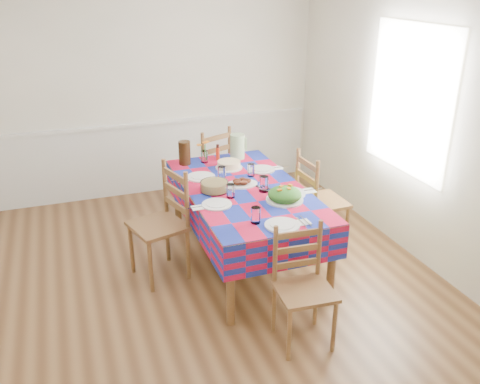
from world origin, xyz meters
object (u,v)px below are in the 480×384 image
(green_pitcher, at_px, (237,146))
(chair_far, at_px, (209,170))
(chair_left, at_px, (162,224))
(dining_table, at_px, (244,196))
(meat_platter, at_px, (242,183))
(chair_near, at_px, (303,288))
(chair_right, at_px, (318,202))
(tea_pitcher, at_px, (185,153))

(green_pitcher, height_order, chair_far, green_pitcher)
(chair_left, bearing_deg, chair_far, 130.92)
(dining_table, relative_size, chair_left, 1.88)
(meat_platter, height_order, green_pitcher, green_pitcher)
(dining_table, bearing_deg, chair_near, -89.86)
(dining_table, xyz_separation_m, chair_right, (0.78, -0.00, -0.18))
(dining_table, xyz_separation_m, chair_left, (-0.78, 0.01, -0.17))
(chair_near, bearing_deg, chair_right, 61.85)
(chair_near, relative_size, chair_left, 0.88)
(green_pitcher, relative_size, chair_left, 0.25)
(tea_pitcher, relative_size, chair_right, 0.24)
(chair_left, height_order, chair_right, chair_left)
(meat_platter, distance_m, chair_near, 1.36)
(chair_near, bearing_deg, chair_left, 126.04)
(chair_far, bearing_deg, chair_right, 99.67)
(tea_pitcher, height_order, chair_left, chair_left)
(chair_near, bearing_deg, meat_platter, 94.27)
(meat_platter, bearing_deg, chair_left, -175.79)
(meat_platter, bearing_deg, tea_pitcher, 116.08)
(dining_table, relative_size, chair_right, 1.93)
(chair_far, bearing_deg, chair_left, 34.96)
(tea_pitcher, bearing_deg, chair_far, 48.58)
(chair_near, bearing_deg, chair_far, 93.66)
(chair_far, bearing_deg, dining_table, 67.25)
(meat_platter, height_order, chair_far, chair_far)
(meat_platter, relative_size, chair_right, 0.30)
(dining_table, bearing_deg, chair_left, 179.03)
(chair_near, distance_m, chair_right, 1.47)
(meat_platter, distance_m, green_pitcher, 0.77)
(chair_left, bearing_deg, tea_pitcher, 136.26)
(chair_near, bearing_deg, tea_pitcher, 104.15)
(green_pitcher, bearing_deg, dining_table, -104.84)
(tea_pitcher, bearing_deg, dining_table, -65.74)
(meat_platter, height_order, tea_pitcher, tea_pitcher)
(dining_table, height_order, chair_far, chair_far)
(meat_platter, relative_size, green_pitcher, 1.16)
(tea_pitcher, relative_size, chair_far, 0.24)
(chair_right, bearing_deg, tea_pitcher, 52.85)
(dining_table, height_order, meat_platter, meat_platter)
(green_pitcher, height_order, chair_right, green_pitcher)
(meat_platter, distance_m, chair_far, 1.21)
(green_pitcher, bearing_deg, chair_far, 113.79)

